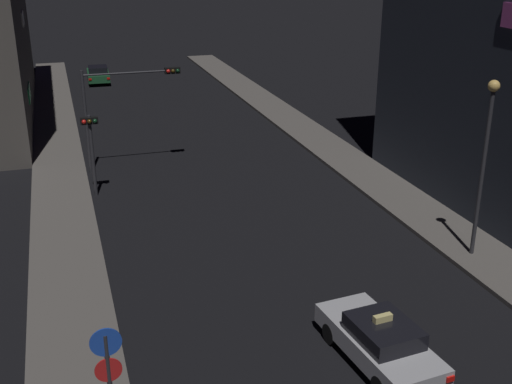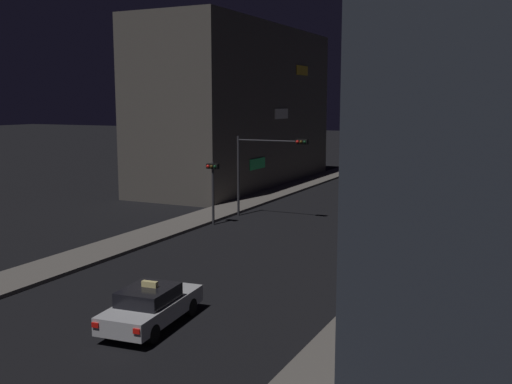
% 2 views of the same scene
% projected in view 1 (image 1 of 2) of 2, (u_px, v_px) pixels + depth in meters
% --- Properties ---
extents(sidewalk_left, '(2.73, 66.64, 0.17)m').
position_uv_depth(sidewalk_left, '(59.00, 167.00, 34.59)').
color(sidewalk_left, '#5B5651').
rests_on(sidewalk_left, ground_plane).
extents(sidewalk_right, '(2.73, 66.64, 0.17)m').
position_uv_depth(sidewalk_right, '(322.00, 142.00, 38.87)').
color(sidewalk_right, '#5B5651').
rests_on(sidewalk_right, ground_plane).
extents(taxi, '(2.22, 4.60, 1.62)m').
position_uv_depth(taxi, '(380.00, 341.00, 18.34)').
color(taxi, '#B7B7BC').
rests_on(taxi, ground_plane).
extents(far_car, '(1.96, 4.51, 1.42)m').
position_uv_depth(far_car, '(98.00, 74.00, 55.84)').
color(far_car, '#1E512D').
rests_on(far_car, ground_plane).
extents(traffic_light_overhead, '(5.07, 0.42, 5.42)m').
position_uv_depth(traffic_light_overhead, '(123.00, 97.00, 33.10)').
color(traffic_light_overhead, '#2D2D33').
rests_on(traffic_light_overhead, ground_plane).
extents(traffic_light_left_kerb, '(0.80, 0.42, 3.96)m').
position_uv_depth(traffic_light_left_kerb, '(91.00, 139.00, 29.91)').
color(traffic_light_left_kerb, '#2D2D33').
rests_on(traffic_light_left_kerb, ground_plane).
extents(street_lamp_near_block, '(0.43, 0.43, 6.73)m').
position_uv_depth(street_lamp_near_block, '(486.00, 148.00, 23.26)').
color(street_lamp_near_block, '#2D2D33').
rests_on(street_lamp_near_block, sidewalk_right).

